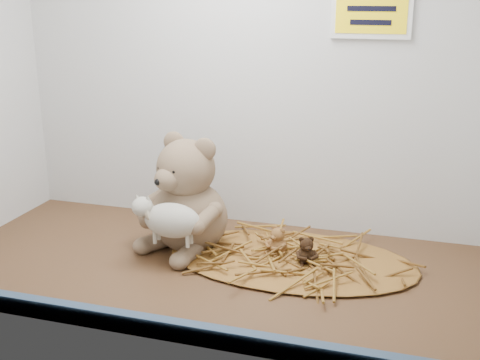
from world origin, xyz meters
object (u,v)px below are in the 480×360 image
(mini_teddy_brown, at_px, (306,249))
(mini_teddy_tan, at_px, (278,239))
(toy_lamb, at_px, (172,220))
(main_teddy, at_px, (188,193))

(mini_teddy_brown, bearing_deg, mini_teddy_tan, 130.39)
(toy_lamb, bearing_deg, main_teddy, 90.00)
(main_teddy, bearing_deg, mini_teddy_brown, 19.09)
(main_teddy, bearing_deg, mini_teddy_tan, 26.48)
(toy_lamb, bearing_deg, mini_teddy_tan, 27.02)
(mini_teddy_tan, xyz_separation_m, mini_teddy_brown, (0.07, -0.03, -0.00))
(main_teddy, xyz_separation_m, mini_teddy_tan, (0.21, 0.01, -0.09))
(mini_teddy_tan, bearing_deg, main_teddy, -146.53)
(main_teddy, bearing_deg, toy_lamb, -66.16)
(main_teddy, distance_m, toy_lamb, 0.10)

